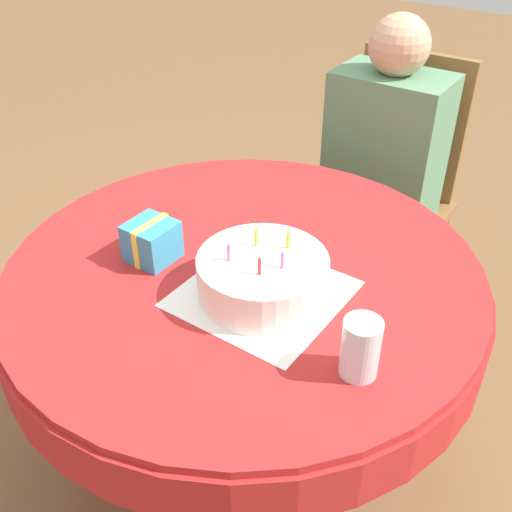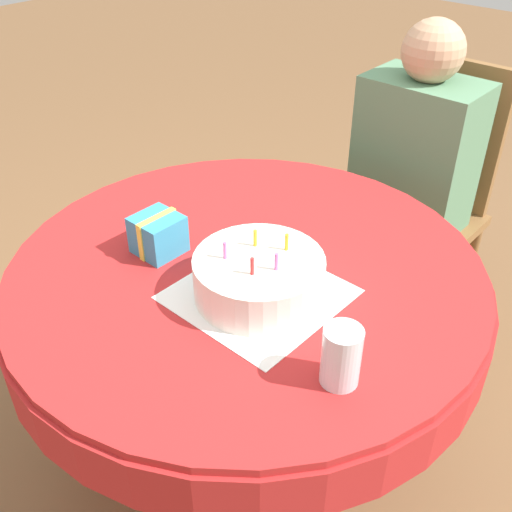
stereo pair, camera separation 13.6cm
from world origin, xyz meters
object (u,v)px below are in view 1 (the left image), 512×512
at_px(birthday_cake, 263,276).
at_px(gift_box, 152,241).
at_px(chair, 389,185).
at_px(drinking_glass, 361,348).
at_px(person, 383,153).

height_order(birthday_cake, gift_box, birthday_cake).
bearing_deg(chair, birthday_cake, -83.41).
distance_m(birthday_cake, gift_box, 0.30).
height_order(birthday_cake, drinking_glass, birthday_cake).
distance_m(chair, person, 0.20).
distance_m(person, gift_box, 0.96).
height_order(chair, gift_box, chair).
distance_m(chair, gift_box, 1.09).
xyz_separation_m(person, birthday_cake, (0.12, -0.90, 0.09)).
xyz_separation_m(person, gift_box, (-0.17, -0.94, 0.09)).
relative_size(chair, gift_box, 8.45).
xyz_separation_m(birthday_cake, gift_box, (-0.30, -0.04, -0.00)).
relative_size(chair, drinking_glass, 7.67).
bearing_deg(drinking_glass, gift_box, 174.56).
xyz_separation_m(chair, birthday_cake, (0.13, -1.01, 0.26)).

